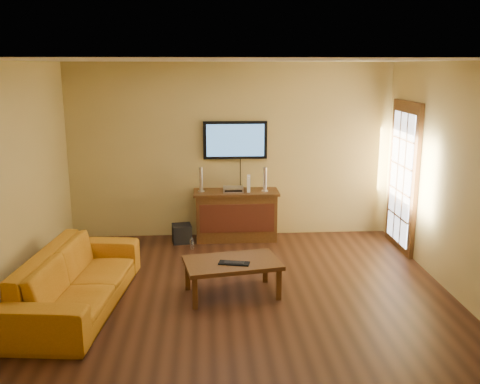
{
  "coord_description": "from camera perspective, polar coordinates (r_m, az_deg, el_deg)",
  "views": [
    {
      "loc": [
        -0.39,
        -5.7,
        2.66
      ],
      "look_at": [
        0.03,
        0.8,
        1.1
      ],
      "focal_mm": 40.0,
      "sensor_mm": 36.0,
      "label": 1
    }
  ],
  "objects": [
    {
      "name": "room_walls",
      "position": [
        6.41,
        -0.19,
        4.74
      ],
      "size": [
        5.0,
        5.0,
        5.0
      ],
      "color": "tan",
      "rests_on": "ground"
    },
    {
      "name": "keyboard",
      "position": [
        6.21,
        -0.64,
        -7.59
      ],
      "size": [
        0.38,
        0.21,
        0.02
      ],
      "color": "black",
      "rests_on": "coffee_table"
    },
    {
      "name": "sofa",
      "position": [
        6.26,
        -17.01,
        -7.97
      ],
      "size": [
        0.91,
        2.29,
        0.87
      ],
      "primitive_type": "imported",
      "rotation": [
        0.0,
        0.0,
        1.46
      ],
      "color": "#BE7615",
      "rests_on": "ground"
    },
    {
      "name": "speaker_left",
      "position": [
        8.13,
        -4.18,
        1.23
      ],
      "size": [
        0.1,
        0.1,
        0.38
      ],
      "color": "silver",
      "rests_on": "media_console"
    },
    {
      "name": "media_console",
      "position": [
        8.28,
        -0.42,
        -2.47
      ],
      "size": [
        1.3,
        0.5,
        0.77
      ],
      "color": "#43250F",
      "rests_on": "ground"
    },
    {
      "name": "television",
      "position": [
        8.25,
        -0.51,
        5.56
      ],
      "size": [
        0.98,
        0.08,
        0.58
      ],
      "color": "black",
      "rests_on": "ground"
    },
    {
      "name": "bottle",
      "position": [
        7.94,
        -5.16,
        -5.52
      ],
      "size": [
        0.06,
        0.06,
        0.18
      ],
      "color": "white",
      "rests_on": "ground"
    },
    {
      "name": "subwoofer",
      "position": [
        8.25,
        -6.22,
        -4.42
      ],
      "size": [
        0.32,
        0.32,
        0.28
      ],
      "primitive_type": "cube",
      "rotation": [
        0.0,
        0.0,
        0.16
      ],
      "color": "black",
      "rests_on": "ground"
    },
    {
      "name": "french_door",
      "position": [
        8.09,
        16.97,
        1.39
      ],
      "size": [
        0.07,
        1.02,
        2.22
      ],
      "color": "#43250F",
      "rests_on": "ground"
    },
    {
      "name": "av_receiver",
      "position": [
        8.15,
        -0.72,
        0.29
      ],
      "size": [
        0.31,
        0.23,
        0.07
      ],
      "primitive_type": "cube",
      "rotation": [
        0.0,
        0.0,
        -0.03
      ],
      "color": "silver",
      "rests_on": "media_console"
    },
    {
      "name": "coffee_table",
      "position": [
        6.32,
        -0.84,
        -7.81
      ],
      "size": [
        1.2,
        0.84,
        0.42
      ],
      "color": "#43250F",
      "rests_on": "ground"
    },
    {
      "name": "ground_plane",
      "position": [
        6.3,
        0.17,
        -11.49
      ],
      "size": [
        5.0,
        5.0,
        0.0
      ],
      "primitive_type": "plane",
      "color": "black",
      "rests_on": "ground"
    },
    {
      "name": "game_console",
      "position": [
        8.15,
        0.94,
        0.91
      ],
      "size": [
        0.07,
        0.18,
        0.24
      ],
      "primitive_type": "cube",
      "rotation": [
        0.0,
        0.0,
        -0.1
      ],
      "color": "white",
      "rests_on": "media_console"
    },
    {
      "name": "speaker_right",
      "position": [
        8.15,
        2.68,
        1.25
      ],
      "size": [
        0.1,
        0.1,
        0.37
      ],
      "color": "silver",
      "rests_on": "media_console"
    }
  ]
}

